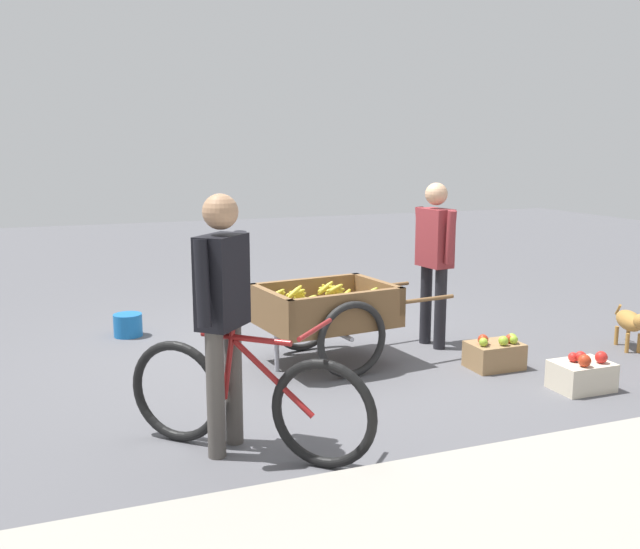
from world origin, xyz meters
TOP-DOWN VIEW (x-y plane):
  - ground_plane at (0.00, 0.00)m, footprint 24.00×24.00m
  - fruit_cart at (0.03, 0.33)m, footprint 1.73×1.01m
  - vendor_person at (-1.10, 0.19)m, footprint 0.24×0.58m
  - bicycle at (1.15, 1.86)m, footprint 1.26×1.17m
  - cyclist_person at (1.26, 1.75)m, footprint 0.38×0.46m
  - dog at (-2.74, 0.97)m, footprint 0.35×0.63m
  - plastic_bucket at (1.56, -1.19)m, footprint 0.28×0.28m
  - apple_crate at (-1.57, 1.68)m, footprint 0.44×0.32m
  - mixed_fruit_crate at (-1.25, 0.98)m, footprint 0.44×0.32m

SIDE VIEW (x-z plane):
  - ground_plane at x=0.00m, z-range 0.00..0.00m
  - plastic_bucket at x=1.56m, z-range 0.00..0.22m
  - apple_crate at x=-1.57m, z-range -0.04..0.28m
  - mixed_fruit_crate at x=-1.25m, z-range -0.03..0.28m
  - dog at x=-2.74m, z-range 0.07..0.47m
  - bicycle at x=1.15m, z-range -0.07..0.78m
  - fruit_cart at x=0.03m, z-range 0.08..0.79m
  - vendor_person at x=-1.10m, z-range 0.14..1.68m
  - cyclist_person at x=1.26m, z-range 0.15..1.74m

